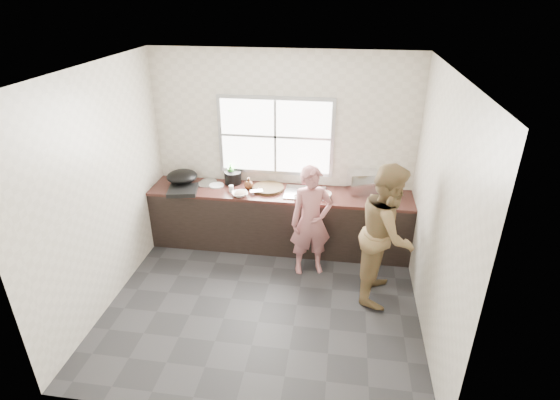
# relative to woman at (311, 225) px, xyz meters

# --- Properties ---
(floor) EXTENTS (3.60, 3.20, 0.01)m
(floor) POSITION_rel_woman_xyz_m (-0.48, -0.74, -0.69)
(floor) COLOR #28282A
(floor) RESTS_ON ground
(ceiling) EXTENTS (3.60, 3.20, 0.01)m
(ceiling) POSITION_rel_woman_xyz_m (-0.48, -0.74, 2.02)
(ceiling) COLOR silver
(ceiling) RESTS_ON wall_back
(wall_back) EXTENTS (3.60, 0.01, 2.70)m
(wall_back) POSITION_rel_woman_xyz_m (-0.48, 0.87, 0.66)
(wall_back) COLOR beige
(wall_back) RESTS_ON ground
(wall_left) EXTENTS (0.01, 3.20, 2.70)m
(wall_left) POSITION_rel_woman_xyz_m (-2.29, -0.74, 0.66)
(wall_left) COLOR beige
(wall_left) RESTS_ON ground
(wall_right) EXTENTS (0.01, 3.20, 2.70)m
(wall_right) POSITION_rel_woman_xyz_m (1.32, -0.74, 0.66)
(wall_right) COLOR beige
(wall_right) RESTS_ON ground
(wall_front) EXTENTS (3.60, 0.01, 2.70)m
(wall_front) POSITION_rel_woman_xyz_m (-0.48, -2.34, 0.66)
(wall_front) COLOR silver
(wall_front) RESTS_ON ground
(cabinet) EXTENTS (3.60, 0.62, 0.82)m
(cabinet) POSITION_rel_woman_xyz_m (-0.48, 0.55, -0.28)
(cabinet) COLOR black
(cabinet) RESTS_ON floor
(countertop) EXTENTS (3.60, 0.64, 0.04)m
(countertop) POSITION_rel_woman_xyz_m (-0.48, 0.55, 0.15)
(countertop) COLOR #361B16
(countertop) RESTS_ON cabinet
(sink) EXTENTS (0.55, 0.45, 0.02)m
(sink) POSITION_rel_woman_xyz_m (-0.13, 0.55, 0.18)
(sink) COLOR silver
(sink) RESTS_ON countertop
(faucet) EXTENTS (0.02, 0.02, 0.30)m
(faucet) POSITION_rel_woman_xyz_m (-0.13, 0.75, 0.32)
(faucet) COLOR silver
(faucet) RESTS_ON countertop
(window_frame) EXTENTS (1.60, 0.05, 1.10)m
(window_frame) POSITION_rel_woman_xyz_m (-0.58, 0.85, 0.86)
(window_frame) COLOR #9EA0A5
(window_frame) RESTS_ON wall_back
(window_glazing) EXTENTS (1.50, 0.01, 1.00)m
(window_glazing) POSITION_rel_woman_xyz_m (-0.58, 0.83, 0.86)
(window_glazing) COLOR white
(window_glazing) RESTS_ON window_frame
(woman) EXTENTS (0.58, 0.46, 1.37)m
(woman) POSITION_rel_woman_xyz_m (0.00, 0.00, 0.00)
(woman) COLOR #B0696B
(woman) RESTS_ON floor
(person_side) EXTENTS (0.78, 0.92, 1.69)m
(person_side) POSITION_rel_woman_xyz_m (0.90, -0.35, 0.16)
(person_side) COLOR olive
(person_side) RESTS_ON floor
(cutting_board) EXTENTS (0.55, 0.55, 0.04)m
(cutting_board) POSITION_rel_woman_xyz_m (-0.65, 0.59, 0.20)
(cutting_board) COLOR black
(cutting_board) RESTS_ON countertop
(cleaver) EXTENTS (0.20, 0.15, 0.01)m
(cleaver) POSITION_rel_woman_xyz_m (-0.79, 0.44, 0.22)
(cleaver) COLOR silver
(cleaver) RESTS_ON cutting_board
(bowl_mince) EXTENTS (0.27, 0.27, 0.05)m
(bowl_mince) POSITION_rel_woman_xyz_m (-0.99, 0.34, 0.20)
(bowl_mince) COLOR white
(bowl_mince) RESTS_ON countertop
(bowl_crabs) EXTENTS (0.21, 0.21, 0.05)m
(bowl_crabs) POSITION_rel_woman_xyz_m (0.12, 0.45, 0.20)
(bowl_crabs) COLOR silver
(bowl_crabs) RESTS_ON countertop
(bowl_held) EXTENTS (0.25, 0.25, 0.06)m
(bowl_held) POSITION_rel_woman_xyz_m (-0.18, 0.34, 0.21)
(bowl_held) COLOR silver
(bowl_held) RESTS_ON countertop
(black_pot) EXTENTS (0.32, 0.32, 0.17)m
(black_pot) POSITION_rel_woman_xyz_m (-1.18, 0.74, 0.26)
(black_pot) COLOR black
(black_pot) RESTS_ON countertop
(plate_food) EXTENTS (0.22, 0.22, 0.02)m
(plate_food) POSITION_rel_woman_xyz_m (-1.39, 0.61, 0.18)
(plate_food) COLOR silver
(plate_food) RESTS_ON countertop
(bottle_green) EXTENTS (0.13, 0.13, 0.28)m
(bottle_green) POSITION_rel_woman_xyz_m (-1.22, 0.78, 0.31)
(bottle_green) COLOR green
(bottle_green) RESTS_ON countertop
(bottle_brown_tall) EXTENTS (0.10, 0.10, 0.19)m
(bottle_brown_tall) POSITION_rel_woman_xyz_m (-1.23, 0.78, 0.27)
(bottle_brown_tall) COLOR #4F3113
(bottle_brown_tall) RESTS_ON countertop
(bottle_brown_short) EXTENTS (0.15, 0.15, 0.15)m
(bottle_brown_short) POSITION_rel_woman_xyz_m (-0.92, 0.58, 0.25)
(bottle_brown_short) COLOR #472511
(bottle_brown_short) RESTS_ON countertop
(glass_jar) EXTENTS (0.07, 0.07, 0.09)m
(glass_jar) POSITION_rel_woman_xyz_m (-1.14, 0.46, 0.22)
(glass_jar) COLOR white
(glass_jar) RESTS_ON countertop
(burner) EXTENTS (0.45, 0.45, 0.06)m
(burner) POSITION_rel_woman_xyz_m (-1.79, 0.34, 0.20)
(burner) COLOR black
(burner) RESTS_ON countertop
(wok) EXTENTS (0.48, 0.48, 0.16)m
(wok) POSITION_rel_woman_xyz_m (-1.87, 0.55, 0.31)
(wok) COLOR black
(wok) RESTS_ON burner
(dish_rack) EXTENTS (0.45, 0.36, 0.30)m
(dish_rack) POSITION_rel_woman_xyz_m (0.64, 0.71, 0.32)
(dish_rack) COLOR silver
(dish_rack) RESTS_ON countertop
(pot_lid_left) EXTENTS (0.28, 0.28, 0.01)m
(pot_lid_left) POSITION_rel_woman_xyz_m (-1.55, 0.64, 0.18)
(pot_lid_left) COLOR silver
(pot_lid_left) RESTS_ON countertop
(pot_lid_right) EXTENTS (0.28, 0.28, 0.01)m
(pot_lid_right) POSITION_rel_woman_xyz_m (-1.54, 0.73, 0.18)
(pot_lid_right) COLOR #B3B5BA
(pot_lid_right) RESTS_ON countertop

